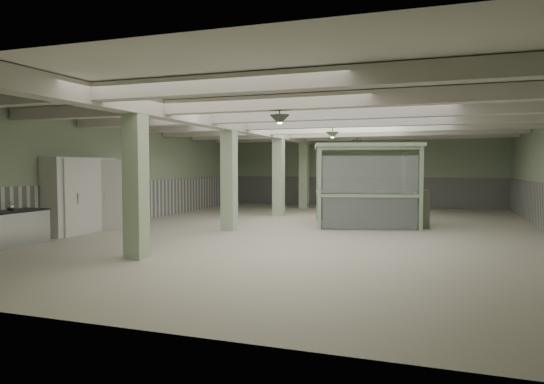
% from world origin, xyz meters
% --- Properties ---
extents(floor, '(20.00, 20.00, 0.00)m').
position_xyz_m(floor, '(0.00, 0.00, 0.00)').
color(floor, beige).
rests_on(floor, ground).
extents(ceiling, '(14.00, 20.00, 0.02)m').
position_xyz_m(ceiling, '(0.00, 0.00, 3.60)').
color(ceiling, white).
rests_on(ceiling, wall_back).
extents(wall_back, '(14.00, 0.02, 3.60)m').
position_xyz_m(wall_back, '(0.00, 10.00, 1.80)').
color(wall_back, '#92A685').
rests_on(wall_back, floor).
extents(wall_front, '(14.00, 0.02, 3.60)m').
position_xyz_m(wall_front, '(0.00, -10.00, 1.80)').
color(wall_front, '#92A685').
rests_on(wall_front, floor).
extents(wall_left, '(0.02, 20.00, 3.60)m').
position_xyz_m(wall_left, '(-7.00, 0.00, 1.80)').
color(wall_left, '#92A685').
rests_on(wall_left, floor).
extents(wainscot_left, '(0.05, 19.90, 1.50)m').
position_xyz_m(wainscot_left, '(-6.97, 0.00, 0.75)').
color(wainscot_left, silver).
rests_on(wainscot_left, floor).
extents(wainscot_back, '(13.90, 0.05, 1.50)m').
position_xyz_m(wainscot_back, '(0.00, 9.97, 0.75)').
color(wainscot_back, silver).
rests_on(wainscot_back, floor).
extents(girder, '(0.45, 19.90, 0.40)m').
position_xyz_m(girder, '(-2.50, 0.00, 3.38)').
color(girder, beige).
rests_on(girder, ceiling).
extents(beam_a, '(13.90, 0.35, 0.32)m').
position_xyz_m(beam_a, '(0.00, -7.50, 3.42)').
color(beam_a, beige).
rests_on(beam_a, ceiling).
extents(beam_b, '(13.90, 0.35, 0.32)m').
position_xyz_m(beam_b, '(0.00, -5.00, 3.42)').
color(beam_b, beige).
rests_on(beam_b, ceiling).
extents(beam_c, '(13.90, 0.35, 0.32)m').
position_xyz_m(beam_c, '(0.00, -2.50, 3.42)').
color(beam_c, beige).
rests_on(beam_c, ceiling).
extents(beam_d, '(13.90, 0.35, 0.32)m').
position_xyz_m(beam_d, '(0.00, 0.00, 3.42)').
color(beam_d, beige).
rests_on(beam_d, ceiling).
extents(beam_e, '(13.90, 0.35, 0.32)m').
position_xyz_m(beam_e, '(0.00, 2.50, 3.42)').
color(beam_e, beige).
rests_on(beam_e, ceiling).
extents(beam_f, '(13.90, 0.35, 0.32)m').
position_xyz_m(beam_f, '(0.00, 5.00, 3.42)').
color(beam_f, beige).
rests_on(beam_f, ceiling).
extents(beam_g, '(13.90, 0.35, 0.32)m').
position_xyz_m(beam_g, '(0.00, 7.50, 3.42)').
color(beam_g, beige).
rests_on(beam_g, ceiling).
extents(column_a, '(0.42, 0.42, 3.60)m').
position_xyz_m(column_a, '(-2.50, -6.00, 1.80)').
color(column_a, '#AFC7A0').
rests_on(column_a, floor).
extents(column_b, '(0.42, 0.42, 3.60)m').
position_xyz_m(column_b, '(-2.50, -1.00, 1.80)').
color(column_b, '#AFC7A0').
rests_on(column_b, floor).
extents(column_c, '(0.42, 0.42, 3.60)m').
position_xyz_m(column_c, '(-2.50, 4.00, 1.80)').
color(column_c, '#AFC7A0').
rests_on(column_c, floor).
extents(column_d, '(0.42, 0.42, 3.60)m').
position_xyz_m(column_d, '(-2.50, 8.00, 1.80)').
color(column_d, '#AFC7A0').
rests_on(column_d, floor).
extents(pendant_front, '(0.44, 0.44, 0.22)m').
position_xyz_m(pendant_front, '(0.50, -5.00, 3.05)').
color(pendant_front, '#344231').
rests_on(pendant_front, ceiling).
extents(pendant_mid, '(0.44, 0.44, 0.22)m').
position_xyz_m(pendant_mid, '(0.50, 0.50, 3.05)').
color(pendant_mid, '#344231').
rests_on(pendant_mid, ceiling).
extents(pendant_back, '(0.44, 0.44, 0.22)m').
position_xyz_m(pendant_back, '(0.50, 5.50, 3.05)').
color(pendant_back, '#344231').
rests_on(pendant_back, ceiling).
extents(pitcher_near, '(0.23, 0.24, 0.26)m').
position_xyz_m(pitcher_near, '(-6.46, -5.68, 1.03)').
color(pitcher_near, '#AAAAAE').
rests_on(pitcher_near, prep_counter).
extents(walkin_cooler, '(1.25, 2.65, 2.43)m').
position_xyz_m(walkin_cooler, '(-6.62, -2.90, 1.22)').
color(walkin_cooler, white).
rests_on(walkin_cooler, floor).
extents(guard_booth, '(4.09, 3.71, 2.80)m').
position_xyz_m(guard_booth, '(1.37, 1.88, 1.87)').
color(guard_booth, '#A1BE98').
rests_on(guard_booth, floor).
extents(filing_cabinet, '(0.50, 0.65, 1.27)m').
position_xyz_m(filing_cabinet, '(3.29, 1.68, 0.64)').
color(filing_cabinet, '#5D6151').
rests_on(filing_cabinet, floor).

